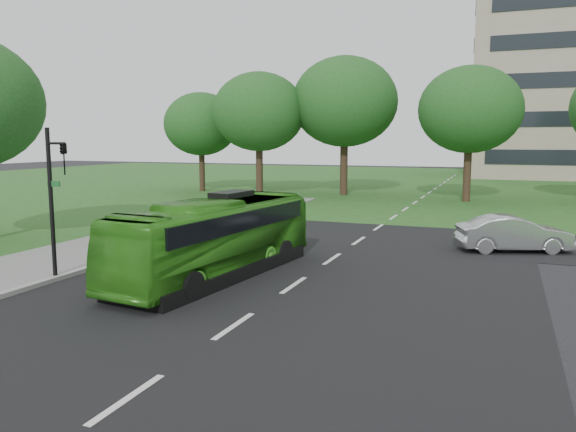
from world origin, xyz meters
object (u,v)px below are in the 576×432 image
at_px(tree_park_f, 201,124).
at_px(traffic_light, 54,192).
at_px(sedan, 514,234).
at_px(tree_park_b, 345,102).
at_px(tree_park_c, 470,110).
at_px(tree_park_a, 259,112).
at_px(bus, 217,238).

bearing_deg(tree_park_f, traffic_light, -68.50).
distance_m(sedan, traffic_light, 16.77).
distance_m(tree_park_b, tree_park_c, 9.53).
distance_m(tree_park_c, traffic_light, 30.20).
bearing_deg(tree_park_b, sedan, -57.70).
bearing_deg(tree_park_c, tree_park_f, 179.03).
distance_m(tree_park_f, traffic_light, 30.78).
bearing_deg(sedan, tree_park_f, 33.53).
height_order(tree_park_c, traffic_light, tree_park_c).
bearing_deg(sedan, traffic_light, 107.73).
bearing_deg(sedan, tree_park_b, 12.83).
relative_size(tree_park_c, tree_park_f, 1.14).
xyz_separation_m(tree_park_a, tree_park_b, (6.19, 2.45, 0.77)).
xyz_separation_m(tree_park_a, tree_park_f, (-5.97, 1.41, -0.85)).
bearing_deg(tree_park_f, tree_park_b, 4.89).
relative_size(tree_park_a, tree_park_b, 0.89).
relative_size(tree_park_a, bus, 1.07).
relative_size(tree_park_b, bus, 1.21).
bearing_deg(tree_park_f, bus, -59.31).
bearing_deg(tree_park_a, tree_park_b, 21.56).
distance_m(tree_park_f, sedan, 31.05).
distance_m(tree_park_a, tree_park_b, 6.70).
xyz_separation_m(tree_park_c, traffic_light, (-10.32, -28.15, -3.64)).
height_order(tree_park_c, sedan, tree_park_c).
height_order(tree_park_c, tree_park_f, tree_park_c).
height_order(tree_park_c, bus, tree_park_c).
xyz_separation_m(tree_park_a, sedan, (18.51, -17.05, -5.78)).
xyz_separation_m(tree_park_b, bus, (3.39, -27.23, -6.01)).
bearing_deg(tree_park_c, tree_park_b, 171.49).
height_order(tree_park_b, tree_park_c, tree_park_b).
height_order(bus, sedan, bus).
height_order(tree_park_f, sedan, tree_park_f).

